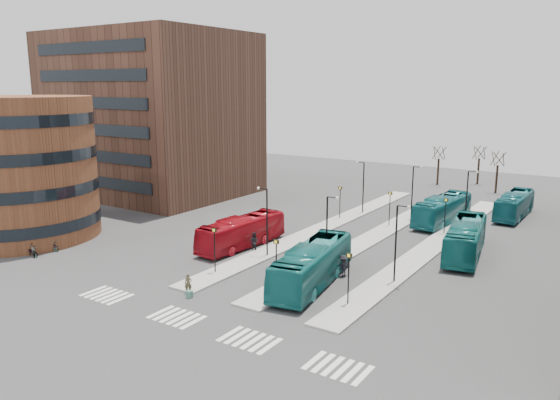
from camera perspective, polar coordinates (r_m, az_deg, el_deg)
The scene contains 23 objects.
ground at distance 34.43m, azimuth -14.28°, elevation -14.41°, with size 160.00×160.00×0.00m, color #313134.
island_left at distance 59.23m, azimuth 4.81°, elevation -2.76°, with size 2.50×45.00×0.15m, color gray.
island_mid at distance 56.71m, azimuth 10.15°, elevation -3.58°, with size 2.50×45.00×0.15m, color gray.
island_right at distance 54.74m, azimuth 15.93°, elevation -4.42°, with size 2.50×45.00×0.15m, color gray.
suitcase at distance 40.44m, azimuth -9.45°, elevation -9.70°, with size 0.43×0.34×0.53m, color navy.
red_bus at distance 51.68m, azimuth -4.01°, elevation -3.35°, with size 2.46×10.53×2.93m, color #A10C18.
teal_bus_a at distance 41.95m, azimuth 3.39°, elevation -6.77°, with size 2.72×11.64×3.24m, color #15696A.
teal_bus_b at distance 62.96m, azimuth 16.61°, elevation -0.97°, with size 2.60×11.10×3.09m, color #166871.
teal_bus_c at distance 51.70m, azimuth 18.82°, elevation -3.82°, with size 2.67×11.41×3.18m, color #146868.
teal_bus_d at distance 68.66m, azimuth 23.29°, elevation -0.48°, with size 2.45×10.46×2.91m, color #16646E.
traveller at distance 41.11m, azimuth -9.56°, elevation -8.62°, with size 0.55×0.36×1.50m, color #4A452C.
commuter_a at distance 50.55m, azimuth -2.73°, elevation -4.37°, with size 0.86×0.67×1.77m, color black.
commuter_b at distance 43.35m, azimuth 2.39°, elevation -7.25°, with size 0.97×0.40×1.65m, color black.
commuter_c at distance 44.23m, azimuth 6.64°, elevation -6.85°, with size 1.14×0.65×1.76m, color black.
bicycle_near at distance 53.80m, azimuth -24.50°, elevation -4.94°, with size 0.59×1.68×0.88m, color gray.
bicycle_mid at distance 53.82m, azimuth -24.42°, elevation -4.82°, with size 0.51×1.81×1.09m, color gray.
bicycle_far at distance 54.77m, azimuth -22.80°, elevation -4.47°, with size 0.63×1.81×0.95m, color gray.
crosswalk_stripes at distance 35.86m, azimuth -7.50°, elevation -13.00°, with size 22.35×2.40×0.01m.
round_building at distance 60.17m, azimuth -25.73°, elevation 3.04°, with size 15.16×15.16×14.00m.
office_block at distance 79.09m, azimuth -13.22°, elevation 8.69°, with size 25.00×20.12×22.00m.
sign_poles at distance 50.13m, azimuth 6.63°, elevation -2.77°, with size 12.45×22.12×3.65m.
lamp_posts at distance 53.85m, azimuth 10.05°, elevation -0.56°, with size 14.04×20.24×6.12m.
bare_trees at distance 86.45m, azimuth 19.29°, elevation 3.06°, with size 10.97×8.14×5.90m.
Camera 1 is at (23.31, -20.37, 15.07)m, focal length 35.00 mm.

